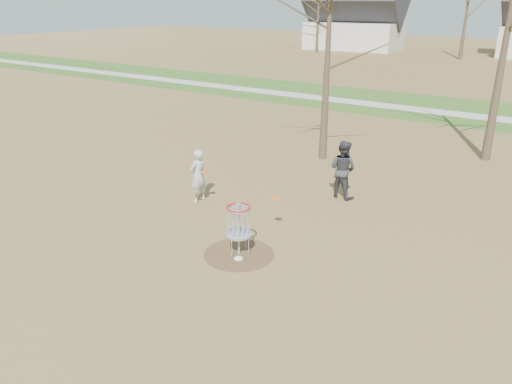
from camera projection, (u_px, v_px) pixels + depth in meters
ground at (239, 254)px, 12.61m from camera, size 160.00×160.00×0.00m
green_band at (453, 110)px, 28.79m from camera, size 160.00×8.00×0.01m
footpath at (448, 113)px, 28.02m from camera, size 160.00×1.50×0.01m
dirt_circle at (239, 254)px, 12.61m from camera, size 1.80×1.80×0.01m
player_standing at (198, 176)px, 15.62m from camera, size 0.46×0.66×1.70m
player_throwing at (343, 169)px, 15.93m from camera, size 1.00×0.83×1.89m
disc_grounded at (238, 258)px, 12.37m from camera, size 0.22×0.22×0.02m
discs_in_play at (239, 185)px, 14.26m from camera, size 3.13×0.74×0.09m
disc_golf_basket at (239, 221)px, 12.28m from camera, size 0.64×0.64×1.35m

